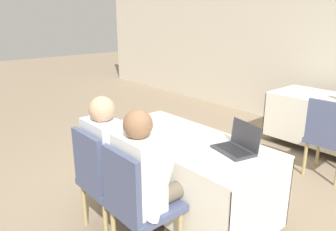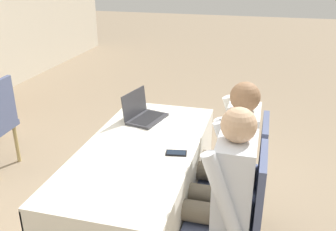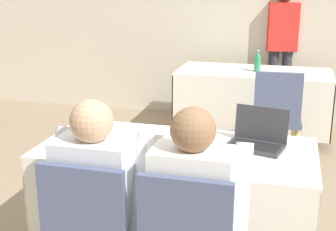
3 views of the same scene
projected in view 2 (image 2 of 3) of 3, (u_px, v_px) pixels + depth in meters
name	position (u px, v px, depth m)	size (l,w,h in m)	color
conference_table_near	(141.00, 170.00, 2.59)	(1.61, 0.76, 0.72)	white
laptop	(143.00, 114.00, 2.94)	(0.37, 0.30, 0.22)	#333338
cell_phone	(176.00, 153.00, 2.43)	(0.09, 0.15, 0.01)	black
paper_beside_laptop	(148.00, 123.00, 2.89)	(0.32, 0.36, 0.00)	white
chair_near_left	(236.00, 211.00, 2.24)	(0.44, 0.44, 0.90)	tan
chair_near_right	(243.00, 172.00, 2.66)	(0.44, 0.44, 0.90)	tan
person_checkered_shirt	(221.00, 186.00, 2.20)	(0.50, 0.52, 1.16)	#665B4C
person_white_shirt	(229.00, 150.00, 2.62)	(0.50, 0.52, 1.16)	#665B4C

